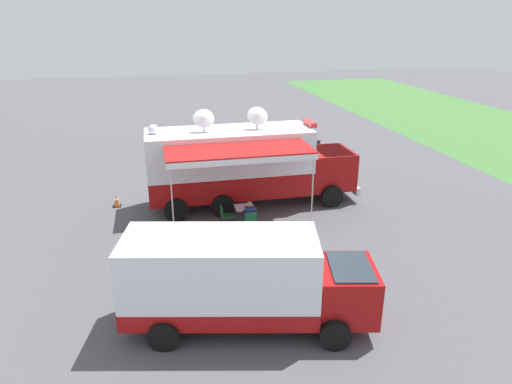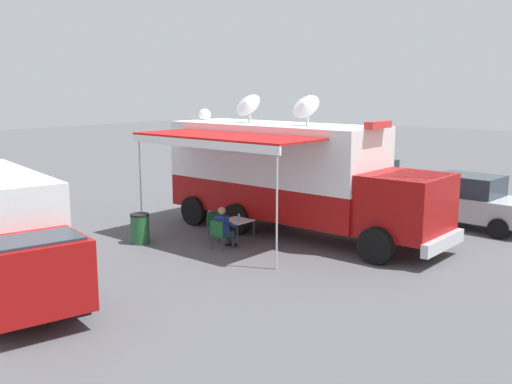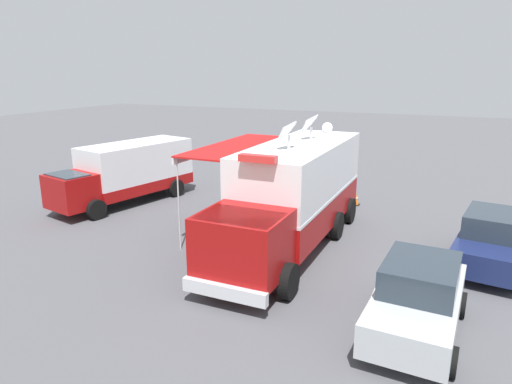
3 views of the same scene
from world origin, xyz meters
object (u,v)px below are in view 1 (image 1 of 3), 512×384
water_bottle (248,205)px  folding_table (245,208)px  folding_chair_at_table (250,219)px  seated_responder (249,214)px  support_truck (240,282)px  car_far_corner (299,153)px  command_truck (246,163)px  folding_chair_beside_table (225,214)px  car_behind_truck (210,150)px  trash_bin (195,238)px  traffic_cone (117,201)px

water_bottle → folding_table: bearing=-108.6°
folding_chair_at_table → seated_responder: (-0.19, 0.00, 0.14)m
folding_chair_at_table → support_truck: 6.10m
car_far_corner → command_truck: bearing=-41.7°
command_truck → water_bottle: command_truck is taller
command_truck → seated_responder: 3.04m
command_truck → support_truck: command_truck is taller
seated_responder → folding_chair_at_table: bearing=-0.5°
command_truck → folding_chair_beside_table: bearing=-33.2°
folding_chair_at_table → support_truck: support_truck is taller
water_bottle → folding_chair_beside_table: 1.04m
folding_table → car_behind_truck: (-8.39, -0.25, 0.21)m
folding_chair_at_table → support_truck: (5.82, -1.58, 0.87)m
water_bottle → car_far_corner: size_ratio=0.05×
water_bottle → trash_bin: water_bottle is taller
folding_table → folding_chair_at_table: folding_chair_at_table is taller
seated_responder → support_truck: (6.01, -1.58, 0.73)m
traffic_cone → car_behind_truck: 7.32m
folding_table → car_behind_truck: size_ratio=0.18×
seated_responder → water_bottle: bearing=171.0°
folding_chair_beside_table → traffic_cone: (-3.14, -4.45, -0.23)m
folding_chair_beside_table → seated_responder: (0.60, 0.90, 0.14)m
folding_chair_at_table → car_far_corner: 8.73m
water_bottle → seated_responder: (0.56, -0.09, -0.18)m
folding_chair_at_table → car_behind_truck: size_ratio=0.20×
folding_chair_beside_table → car_behind_truck: car_behind_truck is taller
traffic_cone → car_behind_truck: size_ratio=0.13×
support_truck → car_far_corner: size_ratio=1.65×
folding_chair_at_table → car_behind_truck: 9.20m
folding_table → seated_responder: (0.61, 0.05, -0.02)m
folding_table → traffic_cone: size_ratio=1.39×
seated_responder → car_far_corner: size_ratio=0.29×
folding_chair_at_table → folding_chair_beside_table: size_ratio=1.00×
seated_responder → car_behind_truck: car_behind_truck is taller
folding_chair_at_table → car_behind_truck: (-9.19, -0.30, 0.37)m
folding_chair_at_table → traffic_cone: folding_chair_at_table is taller
support_truck → trash_bin: bearing=-171.2°
seated_responder → trash_bin: seated_responder is taller
trash_bin → car_behind_truck: car_behind_truck is taller
water_bottle → car_behind_truck: (-8.44, -0.39, 0.05)m
support_truck → car_behind_truck: (-15.01, 1.28, -0.51)m
folding_table → folding_chair_beside_table: bearing=-89.6°
folding_table → folding_chair_beside_table: size_ratio=0.93×
seated_responder → car_far_corner: car_far_corner is taller
command_truck → support_truck: (8.72, -2.06, -0.56)m
water_bottle → trash_bin: 3.02m
folding_table → command_truck: bearing=165.9°
water_bottle → car_far_corner: car_far_corner is taller
folding_chair_beside_table → car_far_corner: car_far_corner is taller
folding_chair_beside_table → support_truck: bearing=-5.9°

